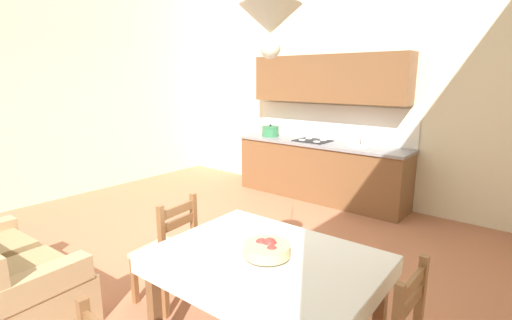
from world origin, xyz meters
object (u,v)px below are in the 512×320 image
Objects in this scene: dining_chair_tv_side at (168,252)px; fruit_bowl at (267,249)px; pendant_lamp at (270,21)px; dining_table at (266,272)px; kitchen_cabinetry at (321,144)px.

dining_chair_tv_side reaches higher than fruit_bowl.
pendant_lamp is (1.16, -0.15, 1.70)m from dining_chair_tv_side.
dining_table is 1.77× the size of pendant_lamp.
kitchen_cabinetry reaches higher than dining_chair_tv_side.
kitchen_cabinetry is at bearing 114.93° from pendant_lamp.
dining_chair_tv_side is 1.13m from fruit_bowl.
kitchen_cabinetry is at bearing 114.26° from fruit_bowl.
pendant_lamp reaches higher than kitchen_cabinetry.
pendant_lamp is at bearing -65.07° from kitchen_cabinetry.
fruit_bowl is at bearing -65.74° from kitchen_cabinetry.
pendant_lamp reaches higher than dining_chair_tv_side.
dining_table is at bearing 132.31° from fruit_bowl.
dining_table is 0.18m from fruit_bowl.
kitchen_cabinetry is at bearing 97.41° from dining_chair_tv_side.
pendant_lamp is at bearing -7.21° from dining_chair_tv_side.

